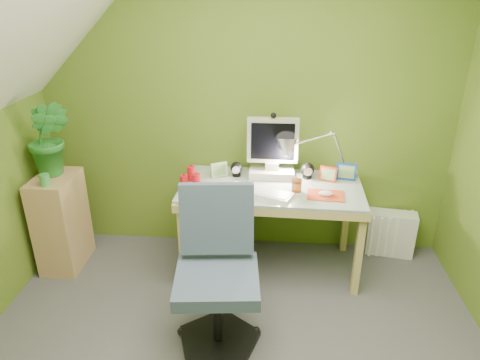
# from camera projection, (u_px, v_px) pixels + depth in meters

# --- Properties ---
(wall_back) EXTENTS (3.20, 0.01, 2.40)m
(wall_back) POSITION_uv_depth(u_px,v_px,m) (246.00, 107.00, 3.38)
(wall_back) COLOR #5B7824
(wall_back) RESTS_ON floor
(desk) EXTENTS (1.35, 0.71, 0.71)m
(desk) POSITION_uv_depth(u_px,v_px,m) (270.00, 228.00, 3.38)
(desk) COLOR tan
(desk) RESTS_ON floor
(monitor) EXTENTS (0.37, 0.21, 0.50)m
(monitor) POSITION_uv_depth(u_px,v_px,m) (273.00, 145.00, 3.29)
(monitor) COLOR #B5B2A3
(monitor) RESTS_ON desk
(speaker_left) EXTENTS (0.11, 0.11, 0.11)m
(speaker_left) POSITION_uv_depth(u_px,v_px,m) (236.00, 169.00, 3.37)
(speaker_left) COLOR black
(speaker_left) RESTS_ON desk
(speaker_right) EXTENTS (0.12, 0.12, 0.12)m
(speaker_right) POSITION_uv_depth(u_px,v_px,m) (307.00, 171.00, 3.33)
(speaker_right) COLOR black
(speaker_right) RESTS_ON desk
(keyboard) EXTENTS (0.49, 0.31, 0.02)m
(keyboard) POSITION_uv_depth(u_px,v_px,m) (260.00, 192.00, 3.11)
(keyboard) COLOR white
(keyboard) RESTS_ON desk
(mousepad) EXTENTS (0.27, 0.20, 0.01)m
(mousepad) POSITION_uv_depth(u_px,v_px,m) (326.00, 195.00, 3.08)
(mousepad) COLOR #C13E1E
(mousepad) RESTS_ON desk
(mouse) EXTENTS (0.12, 0.09, 0.03)m
(mouse) POSITION_uv_depth(u_px,v_px,m) (326.00, 193.00, 3.07)
(mouse) COLOR white
(mouse) RESTS_ON mousepad
(amber_tumbler) EXTENTS (0.09, 0.09, 0.09)m
(amber_tumbler) POSITION_uv_depth(u_px,v_px,m) (297.00, 185.00, 3.13)
(amber_tumbler) COLOR brown
(amber_tumbler) RESTS_ON desk
(candle_cluster) EXTENTS (0.17, 0.15, 0.11)m
(candle_cluster) POSITION_uv_depth(u_px,v_px,m) (190.00, 176.00, 3.26)
(candle_cluster) COLOR red
(candle_cluster) RESTS_ON desk
(photo_frame_red) EXTENTS (0.13, 0.06, 0.11)m
(photo_frame_red) POSITION_uv_depth(u_px,v_px,m) (328.00, 174.00, 3.29)
(photo_frame_red) COLOR red
(photo_frame_red) RESTS_ON desk
(photo_frame_blue) EXTENTS (0.15, 0.05, 0.13)m
(photo_frame_blue) POSITION_uv_depth(u_px,v_px,m) (346.00, 171.00, 3.31)
(photo_frame_blue) COLOR navy
(photo_frame_blue) RESTS_ON desk
(photo_frame_green) EXTENTS (0.12, 0.08, 0.11)m
(photo_frame_green) POSITION_uv_depth(u_px,v_px,m) (219.00, 170.00, 3.36)
(photo_frame_green) COLOR #B5C688
(photo_frame_green) RESTS_ON desk
(desk_lamp) EXTENTS (0.52, 0.24, 0.55)m
(desk_lamp) POSITION_uv_depth(u_px,v_px,m) (334.00, 144.00, 3.25)
(desk_lamp) COLOR #B8B8BD
(desk_lamp) RESTS_ON desk
(side_ledge) EXTENTS (0.28, 0.43, 0.76)m
(side_ledge) POSITION_uv_depth(u_px,v_px,m) (61.00, 222.00, 3.41)
(side_ledge) COLOR tan
(side_ledge) RESTS_ON floor
(potted_plant) EXTENTS (0.32, 0.26, 0.57)m
(potted_plant) POSITION_uv_depth(u_px,v_px,m) (49.00, 138.00, 3.19)
(potted_plant) COLOR #277728
(potted_plant) RESTS_ON side_ledge
(green_cup) EXTENTS (0.08, 0.08, 0.09)m
(green_cup) POSITION_uv_depth(u_px,v_px,m) (45.00, 180.00, 3.10)
(green_cup) COLOR #3D9445
(green_cup) RESTS_ON side_ledge
(task_chair) EXTENTS (0.60, 0.60, 1.00)m
(task_chair) POSITION_uv_depth(u_px,v_px,m) (217.00, 278.00, 2.57)
(task_chair) COLOR #3C4C62
(task_chair) RESTS_ON floor
(radiator) EXTENTS (0.39, 0.21, 0.37)m
(radiator) POSITION_uv_depth(u_px,v_px,m) (391.00, 233.00, 3.62)
(radiator) COLOR silver
(radiator) RESTS_ON floor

